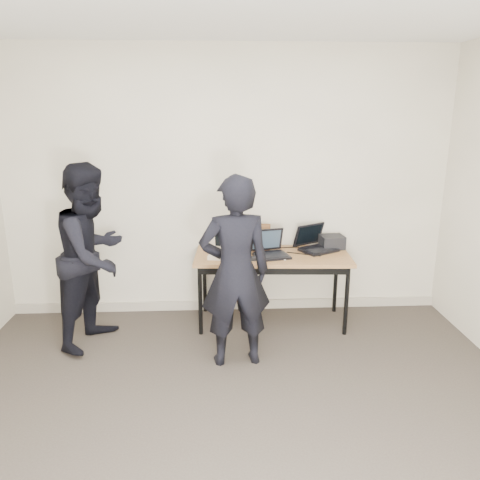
{
  "coord_description": "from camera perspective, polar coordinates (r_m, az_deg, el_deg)",
  "views": [
    {
      "loc": [
        -0.1,
        -2.44,
        2.08
      ],
      "look_at": [
        0.1,
        1.6,
        0.95
      ],
      "focal_mm": 35.0,
      "sensor_mm": 36.0,
      "label": 1
    }
  ],
  "objects": [
    {
      "name": "equipment_box",
      "position": [
        4.84,
        11.15,
        -0.22
      ],
      "size": [
        0.25,
        0.22,
        0.13
      ],
      "primitive_type": "cube",
      "rotation": [
        0.0,
        0.0,
        0.1
      ],
      "color": "black",
      "rests_on": "desk"
    },
    {
      "name": "tissue",
      "position": [
        4.7,
        1.89,
        2.34
      ],
      "size": [
        0.14,
        0.11,
        0.08
      ],
      "primitive_type": "ellipsoid",
      "rotation": [
        0.0,
        0.0,
        -0.05
      ],
      "color": "white",
      "rests_on": "leather_satchel"
    },
    {
      "name": "baseboard",
      "position": [
        5.1,
        -1.49,
        -7.87
      ],
      "size": [
        4.5,
        0.03,
        0.1
      ],
      "primitive_type": "cube",
      "color": "#A89E8B",
      "rests_on": "ground"
    },
    {
      "name": "person_observer",
      "position": [
        4.37,
        -17.5,
        -1.82
      ],
      "size": [
        0.88,
        0.98,
        1.65
      ],
      "primitive_type": "imported",
      "rotation": [
        0.0,
        0.0,
        1.19
      ],
      "color": "black",
      "rests_on": "ground"
    },
    {
      "name": "laptop_center",
      "position": [
        4.52,
        3.66,
        -1.22
      ],
      "size": [
        0.38,
        0.38,
        0.25
      ],
      "rotation": [
        0.0,
        0.0,
        0.24
      ],
      "color": "black",
      "rests_on": "desk"
    },
    {
      "name": "room",
      "position": [
        2.55,
        -0.46,
        -1.08
      ],
      "size": [
        4.6,
        4.6,
        2.8
      ],
      "color": "#39322B",
      "rests_on": "ground"
    },
    {
      "name": "desk",
      "position": [
        4.58,
        3.95,
        -2.5
      ],
      "size": [
        1.53,
        0.73,
        0.72
      ],
      "rotation": [
        0.0,
        0.0,
        -0.05
      ],
      "color": "olive",
      "rests_on": "ground"
    },
    {
      "name": "laptop_beige",
      "position": [
        4.51,
        -1.61,
        -1.28
      ],
      "size": [
        0.37,
        0.36,
        0.26
      ],
      "rotation": [
        0.0,
        0.0,
        -0.19
      ],
      "color": "beige",
      "rests_on": "desk"
    },
    {
      "name": "cables",
      "position": [
        4.57,
        4.55,
        -1.73
      ],
      "size": [
        1.16,
        0.43,
        0.01
      ],
      "rotation": [
        0.0,
        0.0,
        0.01
      ],
      "color": "black",
      "rests_on": "desk"
    },
    {
      "name": "leather_satchel",
      "position": [
        4.73,
        1.51,
        0.47
      ],
      "size": [
        0.38,
        0.23,
        0.25
      ],
      "rotation": [
        0.0,
        0.0,
        -0.15
      ],
      "color": "brown",
      "rests_on": "desk"
    },
    {
      "name": "laptop_right",
      "position": [
        4.75,
        9.14,
        -0.52
      ],
      "size": [
        0.46,
        0.45,
        0.25
      ],
      "rotation": [
        0.0,
        0.0,
        0.52
      ],
      "color": "black",
      "rests_on": "desk"
    },
    {
      "name": "power_brick",
      "position": [
        4.38,
        1.37,
        -2.29
      ],
      "size": [
        0.09,
        0.06,
        0.03
      ],
      "primitive_type": "cube",
      "rotation": [
        0.0,
        0.0,
        0.02
      ],
      "color": "black",
      "rests_on": "desk"
    },
    {
      "name": "person_typist",
      "position": [
        3.81,
        -0.59,
        -3.97
      ],
      "size": [
        0.63,
        0.45,
        1.61
      ],
      "primitive_type": "imported",
      "rotation": [
        0.0,
        0.0,
        3.26
      ],
      "color": "black",
      "rests_on": "ground"
    }
  ]
}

